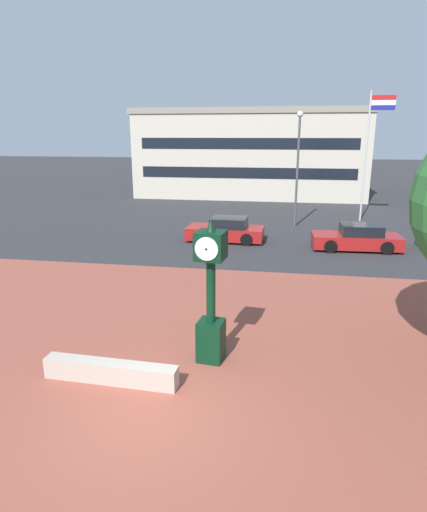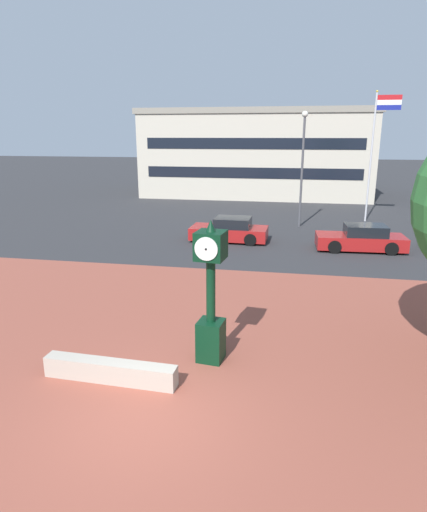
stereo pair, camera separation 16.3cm
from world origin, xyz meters
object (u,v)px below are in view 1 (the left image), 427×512
object	(u,v)px
car_street_far	(357,238)
street_lamp_post	(298,158)
street_clock	(211,298)
car_street_near	(226,230)
civic_building	(252,152)
flagpole_primary	(369,147)

from	to	relation	value
car_street_far	street_lamp_post	bearing A→B (deg)	26.61
street_clock	car_street_near	world-z (taller)	street_clock
car_street_far	civic_building	xyz separation A→B (m)	(-7.01, 20.98, 3.31)
car_street_near	flagpole_primary	size ratio (longest dim) A/B	0.50
car_street_near	street_lamp_post	size ratio (longest dim) A/B	0.60
car_street_far	flagpole_primary	world-z (taller)	flagpole_primary
flagpole_primary	street_lamp_post	distance (m)	5.21
car_street_far	flagpole_primary	distance (m)	9.10
flagpole_primary	street_clock	bearing A→B (deg)	-108.67
street_clock	car_street_near	distance (m)	13.02
street_lamp_post	car_street_near	bearing A→B (deg)	-128.99
car_street_near	civic_building	world-z (taller)	civic_building
civic_building	street_lamp_post	bearing A→B (deg)	-75.55
flagpole_primary	civic_building	distance (m)	15.62
car_street_far	car_street_near	bearing A→B (deg)	80.90
car_street_near	street_lamp_post	distance (m)	6.91
street_clock	car_street_near	bearing A→B (deg)	102.95
street_clock	car_street_far	xyz separation A→B (m)	(5.27, 12.13, -1.12)
street_lamp_post	flagpole_primary	bearing A→B (deg)	29.86
car_street_near	street_lamp_post	xyz separation A→B (m)	(3.70, 4.58, 3.62)
civic_building	car_street_near	bearing A→B (deg)	-89.08
street_clock	street_lamp_post	distance (m)	17.80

